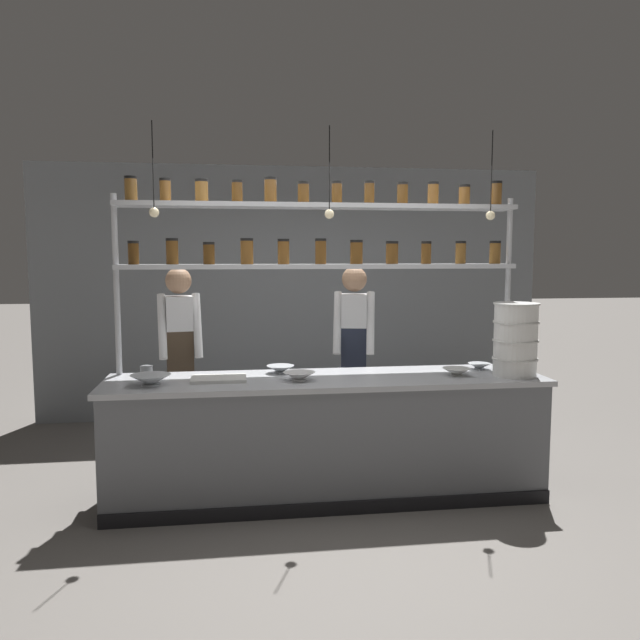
{
  "coord_description": "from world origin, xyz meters",
  "views": [
    {
      "loc": [
        -0.69,
        -4.55,
        1.83
      ],
      "look_at": [
        -0.02,
        0.2,
        1.33
      ],
      "focal_mm": 35.0,
      "sensor_mm": 36.0,
      "label": 1
    }
  ],
  "objects_px": {
    "prep_bowl_near_left": "(457,372)",
    "prep_bowl_center_front": "(280,369)",
    "chef_center": "(354,349)",
    "prep_bowl_center_back": "(299,376)",
    "chef_left": "(180,353)",
    "container_stack": "(515,340)",
    "cutting_board": "(219,379)",
    "serving_cup_front": "(147,373)",
    "prep_bowl_near_right": "(151,380)",
    "spice_shelf_unit": "(320,241)",
    "prep_bowl_far_left": "(479,366)"
  },
  "relations": [
    {
      "from": "chef_center",
      "to": "prep_bowl_near_right",
      "type": "xyz_separation_m",
      "value": [
        -1.64,
        -0.94,
        -0.05
      ]
    },
    {
      "from": "prep_bowl_center_front",
      "to": "cutting_board",
      "type": "bearing_deg",
      "value": -154.35
    },
    {
      "from": "container_stack",
      "to": "prep_bowl_near_right",
      "type": "distance_m",
      "value": 2.7
    },
    {
      "from": "prep_bowl_near_left",
      "to": "spice_shelf_unit",
      "type": "bearing_deg",
      "value": 157.68
    },
    {
      "from": "prep_bowl_near_left",
      "to": "prep_bowl_center_back",
      "type": "bearing_deg",
      "value": -179.0
    },
    {
      "from": "chef_left",
      "to": "container_stack",
      "type": "distance_m",
      "value": 2.74
    },
    {
      "from": "chef_center",
      "to": "prep_bowl_near_left",
      "type": "distance_m",
      "value": 1.09
    },
    {
      "from": "prep_bowl_near_right",
      "to": "prep_bowl_far_left",
      "type": "xyz_separation_m",
      "value": [
        2.53,
        0.28,
        -0.01
      ]
    },
    {
      "from": "chef_center",
      "to": "prep_bowl_center_back",
      "type": "bearing_deg",
      "value": -109.62
    },
    {
      "from": "chef_left",
      "to": "chef_center",
      "type": "relative_size",
      "value": 1.0
    },
    {
      "from": "container_stack",
      "to": "prep_bowl_center_back",
      "type": "bearing_deg",
      "value": 178.46
    },
    {
      "from": "spice_shelf_unit",
      "to": "prep_bowl_far_left",
      "type": "distance_m",
      "value": 1.62
    },
    {
      "from": "chef_left",
      "to": "prep_bowl_near_left",
      "type": "distance_m",
      "value": 2.31
    },
    {
      "from": "container_stack",
      "to": "spice_shelf_unit",
      "type": "bearing_deg",
      "value": 161.66
    },
    {
      "from": "prep_bowl_far_left",
      "to": "chef_center",
      "type": "bearing_deg",
      "value": 143.12
    },
    {
      "from": "prep_bowl_center_back",
      "to": "prep_bowl_near_right",
      "type": "bearing_deg",
      "value": -178.74
    },
    {
      "from": "chef_center",
      "to": "cutting_board",
      "type": "bearing_deg",
      "value": -131.7
    },
    {
      "from": "chef_center",
      "to": "prep_bowl_near_left",
      "type": "relative_size",
      "value": 8.11
    },
    {
      "from": "spice_shelf_unit",
      "to": "prep_bowl_far_left",
      "type": "bearing_deg",
      "value": -7.88
    },
    {
      "from": "spice_shelf_unit",
      "to": "chef_center",
      "type": "bearing_deg",
      "value": 52.98
    },
    {
      "from": "prep_bowl_near_left",
      "to": "prep_bowl_center_front",
      "type": "relative_size",
      "value": 0.99
    },
    {
      "from": "prep_bowl_near_right",
      "to": "container_stack",
      "type": "bearing_deg",
      "value": -0.44
    },
    {
      "from": "prep_bowl_center_back",
      "to": "prep_bowl_near_right",
      "type": "distance_m",
      "value": 1.05
    },
    {
      "from": "prep_bowl_near_left",
      "to": "prep_bowl_far_left",
      "type": "distance_m",
      "value": 0.36
    },
    {
      "from": "prep_bowl_center_back",
      "to": "prep_bowl_far_left",
      "type": "bearing_deg",
      "value": 9.71
    },
    {
      "from": "prep_bowl_far_left",
      "to": "cutting_board",
      "type": "bearing_deg",
      "value": -175.45
    },
    {
      "from": "chef_left",
      "to": "prep_bowl_near_right",
      "type": "height_order",
      "value": "chef_left"
    },
    {
      "from": "cutting_board",
      "to": "serving_cup_front",
      "type": "distance_m",
      "value": 0.54
    },
    {
      "from": "container_stack",
      "to": "serving_cup_front",
      "type": "bearing_deg",
      "value": 174.69
    },
    {
      "from": "chef_center",
      "to": "prep_bowl_near_right",
      "type": "distance_m",
      "value": 1.89
    },
    {
      "from": "cutting_board",
      "to": "prep_bowl_center_back",
      "type": "distance_m",
      "value": 0.59
    },
    {
      "from": "chef_left",
      "to": "serving_cup_front",
      "type": "xyz_separation_m",
      "value": [
        -0.19,
        -0.71,
        -0.03
      ]
    },
    {
      "from": "container_stack",
      "to": "prep_bowl_center_back",
      "type": "height_order",
      "value": "container_stack"
    },
    {
      "from": "cutting_board",
      "to": "prep_bowl_far_left",
      "type": "relative_size",
      "value": 2.22
    },
    {
      "from": "spice_shelf_unit",
      "to": "serving_cup_front",
      "type": "bearing_deg",
      "value": -170.71
    },
    {
      "from": "chef_left",
      "to": "prep_bowl_center_front",
      "type": "height_order",
      "value": "chef_left"
    },
    {
      "from": "chef_left",
      "to": "prep_bowl_near_left",
      "type": "relative_size",
      "value": 8.09
    },
    {
      "from": "chef_center",
      "to": "prep_bowl_center_back",
      "type": "relative_size",
      "value": 7.39
    },
    {
      "from": "chef_left",
      "to": "cutting_board",
      "type": "relative_size",
      "value": 4.32
    },
    {
      "from": "prep_bowl_center_back",
      "to": "prep_bowl_near_right",
      "type": "height_order",
      "value": "prep_bowl_near_right"
    },
    {
      "from": "spice_shelf_unit",
      "to": "chef_center",
      "type": "height_order",
      "value": "spice_shelf_unit"
    },
    {
      "from": "spice_shelf_unit",
      "to": "prep_bowl_center_back",
      "type": "xyz_separation_m",
      "value": [
        -0.21,
        -0.43,
        -0.99
      ]
    },
    {
      "from": "chef_left",
      "to": "chef_center",
      "type": "xyz_separation_m",
      "value": [
        1.51,
        0.0,
        0.0
      ]
    },
    {
      "from": "chef_center",
      "to": "prep_bowl_center_back",
      "type": "distance_m",
      "value": 1.09
    },
    {
      "from": "prep_bowl_near_left",
      "to": "prep_bowl_center_front",
      "type": "distance_m",
      "value": 1.35
    },
    {
      "from": "container_stack",
      "to": "prep_bowl_far_left",
      "type": "height_order",
      "value": "container_stack"
    },
    {
      "from": "serving_cup_front",
      "to": "prep_bowl_near_left",
      "type": "bearing_deg",
      "value": -4.7
    },
    {
      "from": "chef_left",
      "to": "cutting_board",
      "type": "bearing_deg",
      "value": -75.9
    },
    {
      "from": "chef_center",
      "to": "prep_bowl_center_back",
      "type": "height_order",
      "value": "chef_center"
    },
    {
      "from": "prep_bowl_near_left",
      "to": "prep_bowl_center_back",
      "type": "height_order",
      "value": "prep_bowl_center_back"
    }
  ]
}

